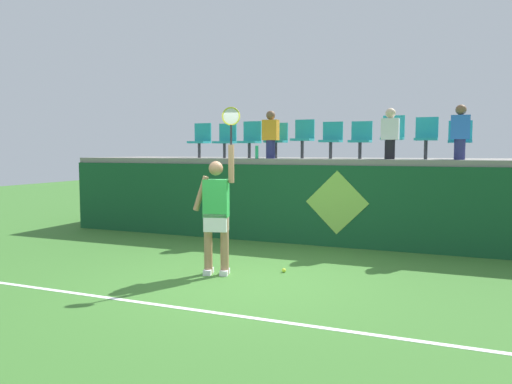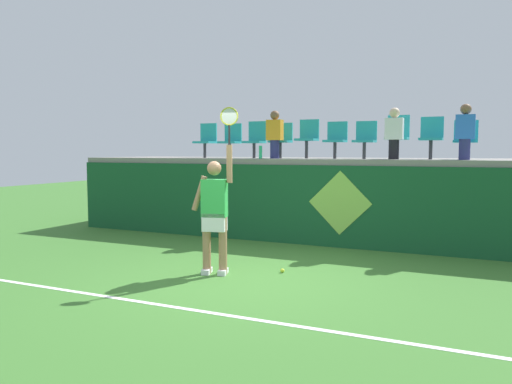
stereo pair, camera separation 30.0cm
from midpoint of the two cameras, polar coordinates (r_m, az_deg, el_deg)
ground_plane at (r=7.51m, az=-0.35°, el=-10.06°), size 40.00×40.00×0.00m
court_back_wall at (r=10.19m, az=6.92°, el=-1.49°), size 11.59×0.20×1.63m
spectator_platform at (r=11.36m, az=8.93°, el=3.56°), size 11.59×2.67×0.12m
court_baseline_stripe at (r=6.21m, az=-6.46°, el=-13.27°), size 10.43×0.08×0.01m
tennis_player at (r=7.67m, az=-3.65°, el=-2.16°), size 0.74×0.35×2.58m
tennis_ball at (r=7.92m, az=4.16°, el=-9.02°), size 0.07×0.07×0.07m
water_bottle at (r=10.56m, az=1.34°, el=4.61°), size 0.07×0.07×0.28m
stadium_chair_0 at (r=12.08m, az=-5.03°, el=6.11°), size 0.44×0.42×0.83m
stadium_chair_1 at (r=11.76m, az=-2.16°, el=6.11°), size 0.44×0.42×0.81m
stadium_chair_2 at (r=11.49m, az=0.70°, el=6.22°), size 0.44×0.42×0.85m
stadium_chair_3 at (r=11.24m, az=3.72°, el=6.18°), size 0.44×0.42×0.80m
stadium_chair_4 at (r=11.04m, az=6.76°, el=6.38°), size 0.44×0.42×0.86m
stadium_chair_5 at (r=10.86m, az=9.99°, el=6.16°), size 0.44×0.42×0.80m
stadium_chair_6 at (r=10.72m, az=13.26°, el=6.09°), size 0.44×0.42×0.80m
stadium_chair_7 at (r=10.62m, az=16.79°, el=6.37°), size 0.44×0.42×0.90m
stadium_chair_8 at (r=10.54m, az=20.33°, el=6.14°), size 0.44×0.42×0.85m
stadium_chair_9 at (r=10.51m, az=23.77°, el=5.73°), size 0.44×0.42×0.77m
spectator_0 at (r=10.87m, az=2.97°, el=6.74°), size 0.34×0.20×1.04m
spectator_1 at (r=10.07m, az=23.76°, el=6.47°), size 0.34×0.20×1.04m
spectator_2 at (r=10.18m, az=16.46°, el=6.59°), size 0.34×0.20×1.01m
wall_signage_mount at (r=10.03m, az=10.42°, el=-6.33°), size 1.27×0.01×1.53m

